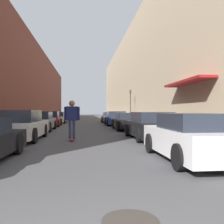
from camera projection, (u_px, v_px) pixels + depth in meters
ground at (84, 123)px, 27.03m from camera, size 140.44×140.44×0.00m
curb_strip_left at (46, 121)px, 32.81m from camera, size 1.80×63.84×0.12m
curb_strip_right at (121, 120)px, 33.93m from camera, size 1.80×63.84×0.12m
building_row_left at (24, 83)px, 32.46m from camera, size 4.90×63.84×10.04m
building_row_right at (142, 76)px, 34.22m from camera, size 4.90×63.84×12.46m
parked_car_left_1 at (19, 126)px, 11.60m from camera, size 2.08×4.60×1.40m
parked_car_left_2 at (39, 121)px, 17.18m from camera, size 1.98×4.68×1.30m
parked_car_left_3 at (50, 119)px, 22.19m from camera, size 1.90×4.05×1.33m
parked_car_left_4 at (57, 118)px, 27.60m from camera, size 1.96×4.16×1.26m
parked_car_right_0 at (194, 137)px, 6.93m from camera, size 1.98×3.99×1.30m
parked_car_right_1 at (150, 126)px, 12.06m from camera, size 1.87×4.61×1.31m
parked_car_right_2 at (128, 121)px, 17.90m from camera, size 1.95×4.29×1.23m
parked_car_right_3 at (116, 119)px, 23.40m from camera, size 1.89×4.14×1.32m
parked_car_right_4 at (110, 118)px, 28.98m from camera, size 2.03×4.02×1.22m
skateboarder at (72, 116)px, 11.39m from camera, size 0.71×0.78×1.84m
manhole_cover at (130, 221)px, 3.06m from camera, size 0.70×0.70×0.02m
traffic_light at (130, 102)px, 28.08m from camera, size 0.16×0.22×3.63m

